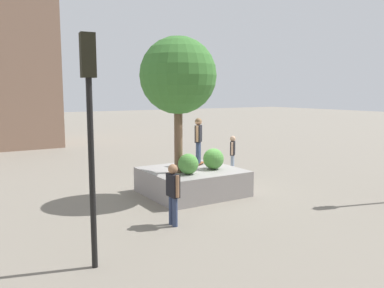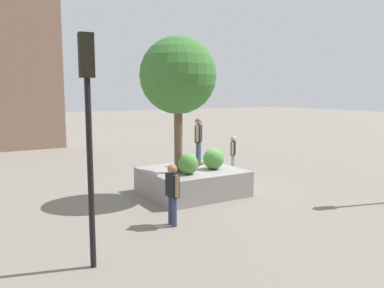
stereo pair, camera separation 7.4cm
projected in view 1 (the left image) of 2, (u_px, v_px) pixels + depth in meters
name	position (u px, v px, depth m)	size (l,w,h in m)	color
ground_plane	(203.00, 191.00, 14.35)	(120.00, 120.00, 0.00)	gray
planter_ledge	(192.00, 181.00, 13.90)	(3.17, 2.94, 0.88)	gray
plaza_tree	(178.00, 76.00, 12.90)	(2.55, 2.55, 4.52)	brown
boxwood_shrub	(213.00, 159.00, 13.84)	(0.74, 0.74, 0.74)	#4C8C3D
hedge_clump	(188.00, 164.00, 12.99)	(0.68, 0.68, 0.68)	#4C8C3D
skateboard	(198.00, 164.00, 14.62)	(0.80, 0.58, 0.07)	brown
skateboarder	(198.00, 137.00, 14.49)	(0.45, 0.45, 1.68)	navy
traffic_light_corner	(90.00, 112.00, 7.69)	(0.31, 0.35, 4.71)	black
bystander_watching	(173.00, 190.00, 10.50)	(0.26, 0.57, 1.69)	navy
passerby_with_bag	(233.00, 151.00, 17.60)	(0.44, 0.44, 1.64)	#8C9EB7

